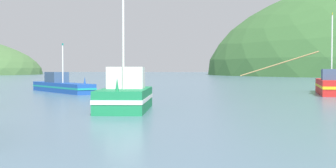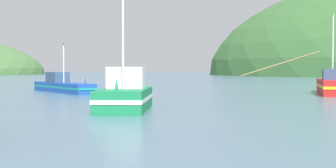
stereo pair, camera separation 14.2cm
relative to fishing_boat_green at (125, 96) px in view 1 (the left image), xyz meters
name	(u,v)px [view 1 (the left image)]	position (x,y,z in m)	size (l,w,h in m)	color
fishing_boat_green	(125,96)	(0.00, 0.00, 0.00)	(3.53, 6.95, 7.35)	#197A47
fishing_boat_red	(331,85)	(14.35, 19.81, 0.01)	(16.97, 10.60, 7.56)	red
fishing_boat_blue	(61,86)	(-11.92, 18.32, -0.16)	(9.86, 9.76, 4.90)	#19479E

